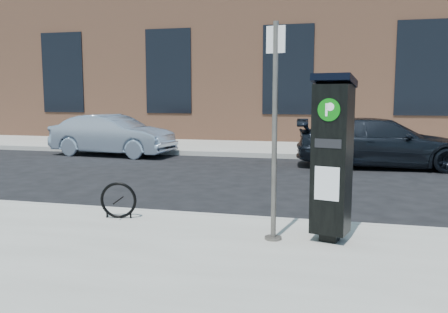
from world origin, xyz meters
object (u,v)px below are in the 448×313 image
(sign_pole, at_px, (275,134))
(bike_rack, at_px, (118,200))
(parking_kiosk, at_px, (332,157))
(car_dark, at_px, (382,143))
(car_silver, at_px, (113,135))

(sign_pole, relative_size, bike_rack, 4.93)
(parking_kiosk, xyz_separation_m, sign_pole, (-0.71, -0.13, 0.28))
(parking_kiosk, relative_size, car_dark, 0.45)
(parking_kiosk, relative_size, car_silver, 0.51)
(bike_rack, bearing_deg, parking_kiosk, -16.69)
(sign_pole, distance_m, bike_rack, 2.70)
(bike_rack, height_order, car_silver, car_silver)
(car_dark, bearing_deg, sign_pole, 162.24)
(car_silver, bearing_deg, car_dark, -88.66)
(parking_kiosk, height_order, car_dark, parking_kiosk)
(parking_kiosk, xyz_separation_m, car_dark, (1.19, 7.76, -0.55))
(parking_kiosk, distance_m, bike_rack, 3.26)
(car_silver, relative_size, car_dark, 0.88)
(sign_pole, xyz_separation_m, car_dark, (1.90, 7.89, -0.83))
(car_silver, distance_m, car_dark, 8.54)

